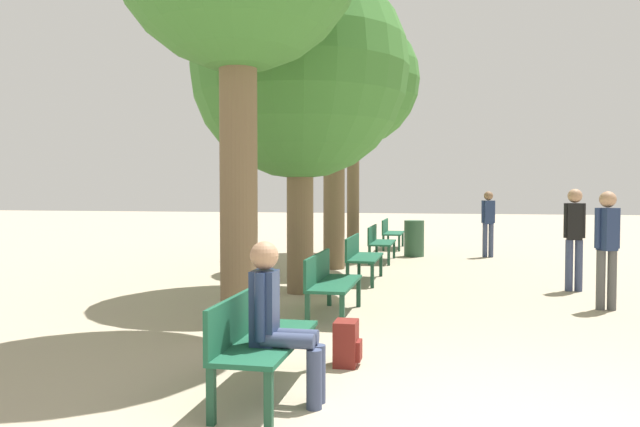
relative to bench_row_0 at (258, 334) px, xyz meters
The scene contains 14 objects.
bench_row_0 is the anchor object (origin of this frame).
bench_row_1 3.28m from the bench_row_0, 90.00° to the left, with size 0.53×1.60×0.85m.
bench_row_2 6.57m from the bench_row_0, 90.00° to the left, with size 0.53×1.60×0.85m.
bench_row_3 9.85m from the bench_row_0, 90.00° to the left, with size 0.53×1.60×0.85m.
bench_row_4 13.13m from the bench_row_0, 90.00° to the left, with size 0.53×1.60×0.85m.
tree_row_1 6.04m from the bench_row_0, 99.13° to the left, with size 3.61×3.61×5.51m.
tree_row_2 8.90m from the bench_row_0, 95.60° to the left, with size 2.53×2.53×4.88m.
tree_row_3 11.93m from the bench_row_0, 94.17° to the left, with size 3.45×3.45×6.30m.
person_seated 0.37m from the bench_row_0, 39.91° to the right, with size 0.61×0.34×1.32m.
backpack 1.19m from the bench_row_0, 57.81° to the left, with size 0.26×0.29×0.45m.
pedestrian_near 5.93m from the bench_row_0, 49.57° to the left, with size 0.35×0.29×1.71m.
pedestrian_mid 7.20m from the bench_row_0, 58.90° to the left, with size 0.35×0.24×1.74m.
pedestrian_far 11.64m from the bench_row_0, 76.88° to the left, with size 0.34×0.25×1.68m.
trash_bin 11.19m from the bench_row_0, 85.99° to the left, with size 0.51×0.51×0.93m.
Camera 1 is at (-0.54, -4.54, 1.74)m, focal length 35.00 mm.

